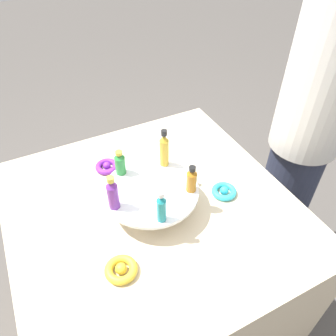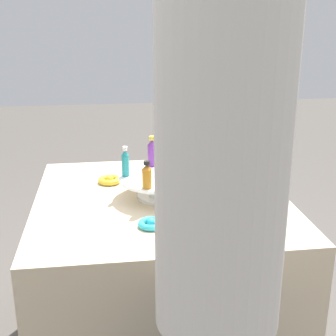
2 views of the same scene
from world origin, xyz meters
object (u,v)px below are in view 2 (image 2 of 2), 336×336
object	(u,v)px
bottle_teal	(125,163)
person_figure	(218,263)
ribbon_bow_purple	(221,184)
bottle_green	(189,160)
bottle_purple	(152,152)
ribbon_bow_gold	(110,180)
bottle_amber	(147,176)
ribbon_bow_teal	(151,223)
bottle_gold	(189,166)
display_stand	(161,183)

from	to	relation	value
bottle_teal	person_figure	size ratio (longest dim) A/B	0.07
ribbon_bow_purple	bottle_green	bearing A→B (deg)	96.90
bottle_green	bottle_purple	distance (m)	0.16
ribbon_bow_gold	ribbon_bow_purple	xyz separation A→B (m)	(-0.11, -0.45, -0.00)
bottle_amber	ribbon_bow_purple	xyz separation A→B (m)	(0.19, -0.32, -0.12)
bottle_green	ribbon_bow_gold	world-z (taller)	bottle_green
ribbon_bow_teal	bottle_green	bearing A→B (deg)	-30.05
bottle_amber	bottle_green	xyz separation A→B (m)	(0.18, -0.19, -0.00)
person_figure	bottle_gold	bearing A→B (deg)	-7.71
bottle_green	ribbon_bow_teal	size ratio (longest dim) A/B	1.05
bottle_teal	ribbon_bow_gold	distance (m)	0.21
display_stand	bottle_green	bearing A→B (deg)	-64.14
ribbon_bow_teal	person_figure	world-z (taller)	person_figure
bottle_purple	ribbon_bow_gold	bearing A→B (deg)	73.44
bottle_amber	ribbon_bow_gold	xyz separation A→B (m)	(0.31, 0.13, -0.12)
ribbon_bow_gold	ribbon_bow_teal	distance (m)	0.47
bottle_amber	bottle_purple	size ratio (longest dim) A/B	0.80
bottle_purple	display_stand	bearing A→B (deg)	-172.14
bottle_green	ribbon_bow_purple	bearing A→B (deg)	-83.10
bottle_amber	bottle_gold	world-z (taller)	bottle_gold
ribbon_bow_gold	ribbon_bow_teal	world-z (taller)	ribbon_bow_gold
bottle_green	bottle_amber	bearing A→B (deg)	133.86
bottle_teal	ribbon_bow_teal	bearing A→B (deg)	-166.40
ribbon_bow_gold	person_figure	xyz separation A→B (m)	(-0.94, -0.24, 0.12)
bottle_gold	bottle_purple	size ratio (longest dim) A/B	1.18
bottle_teal	bottle_purple	bearing A→B (deg)	-46.14
bottle_amber	bottle_purple	distance (m)	0.26
bottle_purple	bottle_green	bearing A→B (deg)	-118.14
person_figure	ribbon_bow_teal	bearing A→B (deg)	9.03
display_stand	bottle_purple	world-z (taller)	bottle_purple
bottle_gold	bottle_green	size ratio (longest dim) A/B	1.56
ribbon_bow_teal	ribbon_bow_gold	bearing A→B (deg)	16.27
display_stand	ribbon_bow_gold	world-z (taller)	display_stand
display_stand	bottle_amber	distance (m)	0.15
bottle_green	bottle_teal	bearing A→B (deg)	97.86
bottle_amber	bottle_gold	size ratio (longest dim) A/B	0.68
bottle_purple	ribbon_bow_gold	xyz separation A→B (m)	(0.05, 0.18, -0.13)
bottle_purple	ribbon_bow_gold	size ratio (longest dim) A/B	1.29
bottle_purple	person_figure	size ratio (longest dim) A/B	0.07
bottle_purple	bottle_teal	distance (m)	0.16
bottle_gold	bottle_purple	xyz separation A→B (m)	(0.23, 0.11, -0.01)
bottle_gold	bottle_teal	xyz separation A→B (m)	(0.12, 0.23, -0.01)
ribbon_bow_gold	ribbon_bow_teal	size ratio (longest dim) A/B	1.07
display_stand	bottle_purple	size ratio (longest dim) A/B	2.56
ribbon_bow_teal	bottle_teal	bearing A→B (deg)	13.60
bottle_amber	person_figure	distance (m)	0.64
bottle_purple	person_figure	bearing A→B (deg)	-176.05
bottle_gold	ribbon_bow_gold	world-z (taller)	bottle_gold
bottle_gold	ribbon_bow_teal	world-z (taller)	bottle_gold
bottle_amber	bottle_teal	xyz separation A→B (m)	(0.14, 0.07, 0.01)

